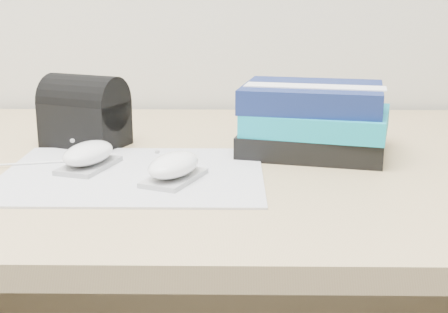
{
  "coord_description": "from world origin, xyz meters",
  "views": [
    {
      "loc": [
        -0.03,
        0.63,
        0.98
      ],
      "look_at": [
        -0.04,
        1.43,
        0.77
      ],
      "focal_mm": 50.0,
      "sensor_mm": 36.0,
      "label": 1
    }
  ],
  "objects_px": {
    "mouse_rear": "(88,155)",
    "pouch": "(85,112)",
    "mouse_front": "(174,167)",
    "desk": "(249,276)",
    "book_stack": "(314,119)"
  },
  "relations": [
    {
      "from": "book_stack",
      "to": "pouch",
      "type": "relative_size",
      "value": 1.7
    },
    {
      "from": "mouse_rear",
      "to": "pouch",
      "type": "xyz_separation_m",
      "value": [
        -0.04,
        0.15,
        0.04
      ]
    },
    {
      "from": "mouse_rear",
      "to": "mouse_front",
      "type": "distance_m",
      "value": 0.14
    },
    {
      "from": "mouse_rear",
      "to": "pouch",
      "type": "relative_size",
      "value": 0.76
    },
    {
      "from": "mouse_rear",
      "to": "book_stack",
      "type": "height_order",
      "value": "book_stack"
    },
    {
      "from": "pouch",
      "to": "desk",
      "type": "bearing_deg",
      "value": -1.76
    },
    {
      "from": "pouch",
      "to": "mouse_front",
      "type": "bearing_deg",
      "value": -50.94
    },
    {
      "from": "mouse_front",
      "to": "pouch",
      "type": "bearing_deg",
      "value": 129.06
    },
    {
      "from": "mouse_rear",
      "to": "mouse_front",
      "type": "bearing_deg",
      "value": -24.66
    },
    {
      "from": "desk",
      "to": "book_stack",
      "type": "relative_size",
      "value": 6.13
    },
    {
      "from": "desk",
      "to": "pouch",
      "type": "xyz_separation_m",
      "value": [
        -0.28,
        0.01,
        0.29
      ]
    },
    {
      "from": "mouse_rear",
      "to": "mouse_front",
      "type": "height_order",
      "value": "same"
    },
    {
      "from": "mouse_rear",
      "to": "pouch",
      "type": "height_order",
      "value": "pouch"
    },
    {
      "from": "mouse_rear",
      "to": "mouse_front",
      "type": "relative_size",
      "value": 1.0
    },
    {
      "from": "pouch",
      "to": "mouse_rear",
      "type": "bearing_deg",
      "value": -75.68
    }
  ]
}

